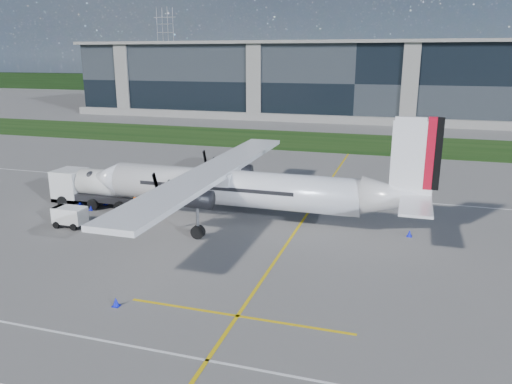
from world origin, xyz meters
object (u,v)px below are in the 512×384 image
object	(u,v)px
baggage_tug	(70,217)
safety_cone_nose_port	(91,207)
safety_cone_tail	(409,233)
safety_cone_nose_stbd	(105,202)
turboprop_aircraft	(245,168)
safety_cone_fwd	(80,202)
pylon_west	(166,49)
safety_cone_portwing	(116,302)
ground_crew_person	(136,206)
fuel_tanker_truck	(93,187)
safety_cone_stbdwing	(264,175)

from	to	relation	value
baggage_tug	safety_cone_nose_port	world-z (taller)	baggage_tug
safety_cone_tail	safety_cone_nose_stbd	bearing A→B (deg)	179.09
baggage_tug	turboprop_aircraft	bearing A→B (deg)	21.53
baggage_tug	safety_cone_fwd	world-z (taller)	baggage_tug
safety_cone_nose_port	pylon_west	bearing A→B (deg)	114.52
pylon_west	safety_cone_tail	size ratio (longest dim) A/B	60.00
safety_cone_portwing	safety_cone_nose_stbd	bearing A→B (deg)	125.04
safety_cone_fwd	safety_cone_nose_stbd	bearing A→B (deg)	16.97
safety_cone_nose_port	safety_cone_portwing	size ratio (longest dim) A/B	1.00
turboprop_aircraft	safety_cone_portwing	bearing A→B (deg)	-98.25
turboprop_aircraft	ground_crew_person	xyz separation A→B (m)	(-8.66, -1.82, -3.35)
fuel_tanker_truck	safety_cone_nose_stbd	distance (m)	1.68
turboprop_aircraft	safety_cone_nose_port	world-z (taller)	turboprop_aircraft
safety_cone_portwing	pylon_west	bearing A→B (deg)	116.00
safety_cone_stbdwing	safety_cone_nose_port	world-z (taller)	same
ground_crew_person	safety_cone_nose_stbd	xyz separation A→B (m)	(-4.69, 2.67, -0.81)
pylon_west	safety_cone_tail	world-z (taller)	pylon_west
ground_crew_person	safety_cone_portwing	distance (m)	14.78
pylon_west	fuel_tanker_truck	world-z (taller)	pylon_west
safety_cone_tail	safety_cone_nose_stbd	world-z (taller)	same
safety_cone_nose_port	safety_cone_portwing	distance (m)	18.18
safety_cone_nose_port	safety_cone_nose_stbd	xyz separation A→B (m)	(0.24, 1.77, 0.00)
safety_cone_nose_port	safety_cone_stbdwing	bearing A→B (deg)	55.73
baggage_tug	safety_cone_portwing	size ratio (longest dim) A/B	5.16
baggage_tug	safety_cone_portwing	distance (m)	14.52
safety_cone_nose_port	fuel_tanker_truck	bearing A→B (deg)	114.62
safety_cone_tail	safety_cone_fwd	world-z (taller)	same
turboprop_aircraft	fuel_tanker_truck	size ratio (longest dim) A/B	3.36
safety_cone_tail	baggage_tug	bearing A→B (deg)	-167.83
safety_cone_fwd	baggage_tug	bearing A→B (deg)	-60.76
safety_cone_tail	safety_cone_fwd	distance (m)	27.98
safety_cone_nose_port	ground_crew_person	bearing A→B (deg)	-10.30
ground_crew_person	safety_cone_fwd	distance (m)	7.17
fuel_tanker_truck	safety_cone_nose_stbd	xyz separation A→B (m)	(0.87, 0.39, -1.39)
turboprop_aircraft	baggage_tug	world-z (taller)	turboprop_aircraft
safety_cone_tail	safety_cone_portwing	distance (m)	21.36
ground_crew_person	safety_cone_nose_stbd	size ratio (longest dim) A/B	4.23
pylon_west	turboprop_aircraft	world-z (taller)	pylon_west
safety_cone_fwd	pylon_west	bearing A→B (deg)	114.05
ground_crew_person	safety_cone_portwing	world-z (taller)	ground_crew_person
turboprop_aircraft	safety_cone_portwing	xyz separation A→B (m)	(-2.19, -15.08, -4.16)
safety_cone_stbdwing	safety_cone_portwing	bearing A→B (deg)	-88.74
safety_cone_nose_port	turboprop_aircraft	bearing A→B (deg)	3.88
pylon_west	turboprop_aircraft	bearing A→B (deg)	-60.97
safety_cone_stbdwing	safety_cone_tail	world-z (taller)	same
ground_crew_person	safety_cone_portwing	xyz separation A→B (m)	(6.48, -13.26, -0.81)
safety_cone_stbdwing	safety_cone_tail	distance (m)	21.05
safety_cone_stbdwing	baggage_tug	bearing A→B (deg)	-116.19
pylon_west	fuel_tanker_truck	size ratio (longest dim) A/B	3.44
baggage_tug	safety_cone_tail	bearing A→B (deg)	12.17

